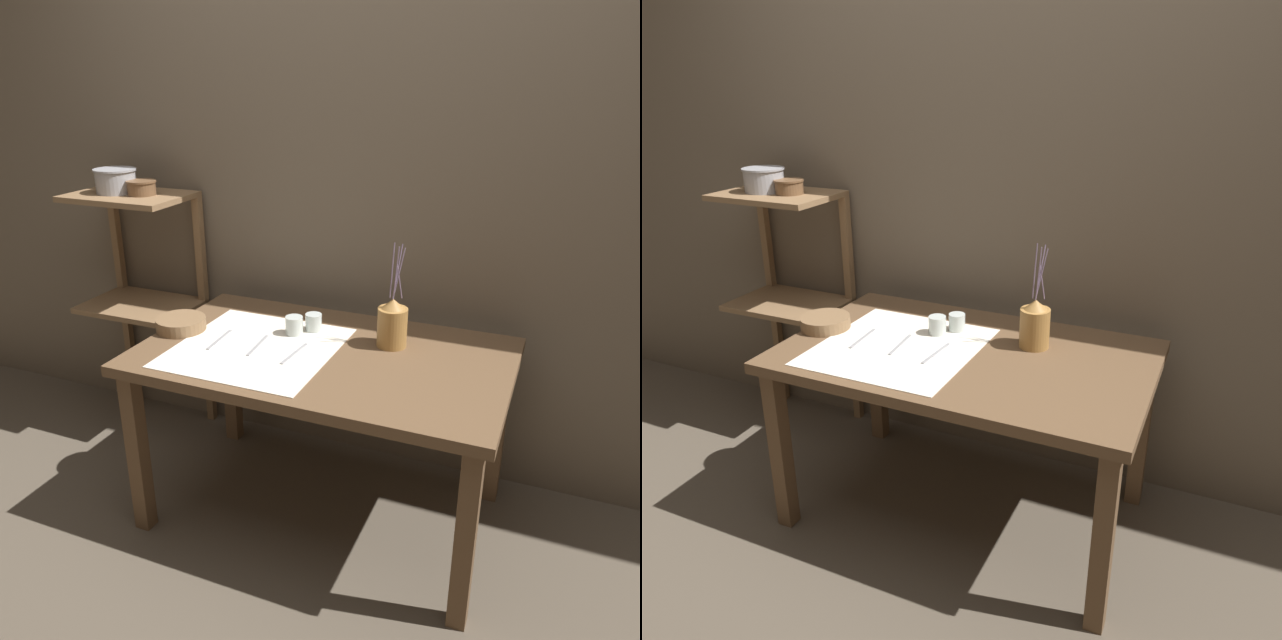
% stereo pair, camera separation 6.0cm
% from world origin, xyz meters
% --- Properties ---
extents(ground_plane, '(12.00, 12.00, 0.00)m').
position_xyz_m(ground_plane, '(0.00, 0.00, 0.00)').
color(ground_plane, brown).
extents(stone_wall_back, '(7.00, 0.06, 2.40)m').
position_xyz_m(stone_wall_back, '(0.00, 0.51, 1.20)').
color(stone_wall_back, brown).
rests_on(stone_wall_back, ground_plane).
extents(wooden_table, '(1.32, 0.81, 0.70)m').
position_xyz_m(wooden_table, '(0.00, 0.00, 0.62)').
color(wooden_table, brown).
rests_on(wooden_table, ground_plane).
extents(wooden_shelf_unit, '(0.51, 0.36, 1.15)m').
position_xyz_m(wooden_shelf_unit, '(-1.03, 0.33, 0.80)').
color(wooden_shelf_unit, brown).
rests_on(wooden_shelf_unit, ground_plane).
extents(linen_cloth, '(0.56, 0.59, 0.00)m').
position_xyz_m(linen_cloth, '(-0.24, -0.06, 0.70)').
color(linen_cloth, silver).
rests_on(linen_cloth, wooden_table).
extents(pitcher_with_flowers, '(0.11, 0.11, 0.39)m').
position_xyz_m(pitcher_with_flowers, '(0.21, 0.14, 0.79)').
color(pitcher_with_flowers, olive).
rests_on(pitcher_with_flowers, wooden_table).
extents(wooden_bowl, '(0.19, 0.19, 0.05)m').
position_xyz_m(wooden_bowl, '(-0.59, -0.03, 0.72)').
color(wooden_bowl, brown).
rests_on(wooden_bowl, wooden_table).
extents(glass_tumbler_near, '(0.07, 0.07, 0.07)m').
position_xyz_m(glass_tumbler_near, '(-0.16, 0.10, 0.74)').
color(glass_tumbler_near, '#B7C1BC').
rests_on(glass_tumbler_near, wooden_table).
extents(glass_tumbler_far, '(0.06, 0.06, 0.07)m').
position_xyz_m(glass_tumbler_far, '(-0.11, 0.16, 0.74)').
color(glass_tumbler_far, '#B7C1BC').
rests_on(glass_tumbler_far, wooden_table).
extents(knife_center, '(0.02, 0.19, 0.00)m').
position_xyz_m(knife_center, '(-0.40, -0.06, 0.71)').
color(knife_center, '#939399').
rests_on(knife_center, wooden_table).
extents(fork_outer, '(0.03, 0.19, 0.00)m').
position_xyz_m(fork_outer, '(-0.24, -0.05, 0.71)').
color(fork_outer, '#939399').
rests_on(fork_outer, wooden_table).
extents(fork_inner, '(0.02, 0.19, 0.00)m').
position_xyz_m(fork_inner, '(-0.09, -0.07, 0.71)').
color(fork_inner, '#939399').
rests_on(fork_inner, wooden_table).
extents(metal_pot_large, '(0.18, 0.18, 0.10)m').
position_xyz_m(metal_pot_large, '(-1.09, 0.28, 1.20)').
color(metal_pot_large, '#939399').
rests_on(metal_pot_large, wooden_shelf_unit).
extents(metal_pot_small, '(0.13, 0.13, 0.06)m').
position_xyz_m(metal_pot_small, '(-0.95, 0.28, 1.18)').
color(metal_pot_small, brown).
rests_on(metal_pot_small, wooden_shelf_unit).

